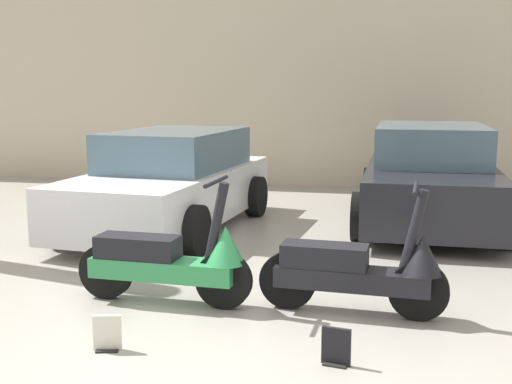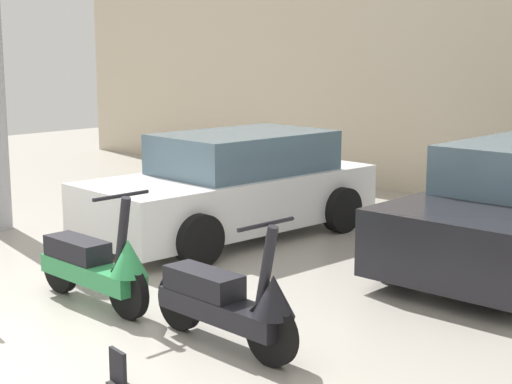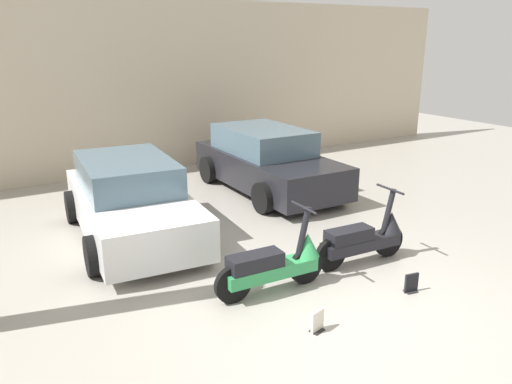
# 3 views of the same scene
# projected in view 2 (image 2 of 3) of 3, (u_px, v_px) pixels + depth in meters

# --- Properties ---
(ground_plane) EXTENTS (28.00, 28.00, 0.00)m
(ground_plane) POSITION_uv_depth(u_px,v_px,m) (64.00, 342.00, 6.33)
(ground_plane) COLOR #9E998E
(wall_back) EXTENTS (19.60, 0.12, 4.12)m
(wall_back) POSITION_uv_depth(u_px,v_px,m) (501.00, 67.00, 11.56)
(wall_back) COLOR beige
(wall_back) RESTS_ON ground_plane
(scooter_front_left) EXTENTS (1.59, 0.57, 1.11)m
(scooter_front_left) POSITION_uv_depth(u_px,v_px,m) (96.00, 265.00, 7.14)
(scooter_front_left) COLOR black
(scooter_front_left) RESTS_ON ground_plane
(scooter_front_right) EXTENTS (1.57, 0.56, 1.09)m
(scooter_front_right) POSITION_uv_depth(u_px,v_px,m) (229.00, 302.00, 6.13)
(scooter_front_right) COLOR black
(scooter_front_right) RESTS_ON ground_plane
(car_rear_left) EXTENTS (2.08, 3.93, 1.30)m
(car_rear_left) POSITION_uv_depth(u_px,v_px,m) (234.00, 187.00, 9.86)
(car_rear_left) COLOR white
(car_rear_left) RESTS_ON ground_plane
(placard_near_right_scooter) EXTENTS (0.20, 0.14, 0.26)m
(placard_near_right_scooter) POSITION_uv_depth(u_px,v_px,m) (118.00, 370.00, 5.51)
(placard_near_right_scooter) COLOR black
(placard_near_right_scooter) RESTS_ON ground_plane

